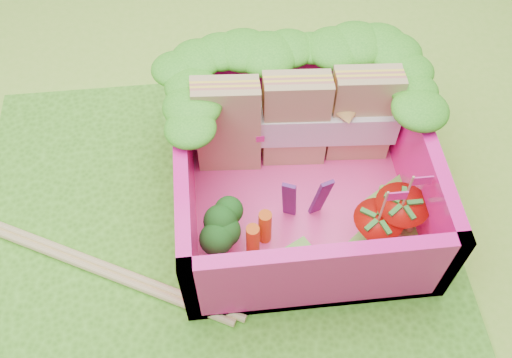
{
  "coord_description": "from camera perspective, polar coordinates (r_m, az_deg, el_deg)",
  "views": [
    {
      "loc": [
        0.07,
        -1.43,
        2.76
      ],
      "look_at": [
        0.24,
        0.29,
        0.28
      ],
      "focal_mm": 40.0,
      "sensor_mm": 36.0,
      "label": 1
    }
  ],
  "objects": [
    {
      "name": "carrot_sticks",
      "position": [
        2.94,
        0.31,
        -5.45
      ],
      "size": [
        0.14,
        0.14,
        0.24
      ],
      "color": "orange",
      "rests_on": "bento_floor"
    },
    {
      "name": "purple_wedges",
      "position": [
        2.98,
        4.92,
        -1.96
      ],
      "size": [
        0.24,
        0.05,
        0.38
      ],
      "color": "#531C62",
      "rests_on": "bento_floor"
    },
    {
      "name": "ground",
      "position": [
        3.11,
        -3.96,
        -7.77
      ],
      "size": [
        14.0,
        14.0,
        0.0
      ],
      "primitive_type": "plane",
      "color": "#94D83D",
      "rests_on": "ground"
    },
    {
      "name": "placemat",
      "position": [
        3.1,
        -3.97,
        -7.64
      ],
      "size": [
        2.6,
        2.6,
        0.03
      ],
      "primitive_type": "cube",
      "color": "#4A9A22",
      "rests_on": "ground"
    },
    {
      "name": "broccoli",
      "position": [
        2.89,
        -3.55,
        -4.54
      ],
      "size": [
        0.34,
        0.34,
        0.26
      ],
      "color": "#638D44",
      "rests_on": "bento_floor"
    },
    {
      "name": "strawberry_right",
      "position": [
        3.05,
        13.96,
        -3.79
      ],
      "size": [
        0.27,
        0.27,
        0.51
      ],
      "color": "red",
      "rests_on": "bento_floor"
    },
    {
      "name": "bento_floor",
      "position": [
        3.23,
        4.31,
        -1.91
      ],
      "size": [
        1.3,
        1.3,
        0.05
      ],
      "primitive_type": "cube",
      "color": "#FF4197",
      "rests_on": "placemat"
    },
    {
      "name": "strawberry_left",
      "position": [
        2.99,
        11.8,
        -5.12
      ],
      "size": [
        0.25,
        0.25,
        0.49
      ],
      "color": "red",
      "rests_on": "bento_floor"
    },
    {
      "name": "bento_box",
      "position": [
        3.03,
        4.6,
        0.66
      ],
      "size": [
        1.3,
        1.3,
        0.55
      ],
      "color": "#FF1592",
      "rests_on": "placemat"
    },
    {
      "name": "lettuce_ruffle",
      "position": [
        3.08,
        3.68,
        11.44
      ],
      "size": [
        1.43,
        0.77,
        0.11
      ],
      "color": "#2A931A",
      "rests_on": "bento_box"
    },
    {
      "name": "chopsticks",
      "position": [
        3.3,
        -21.13,
        -6.0
      ],
      "size": [
        2.19,
        1.15,
        0.04
      ],
      "color": "#D1BC72",
      "rests_on": "placemat"
    },
    {
      "name": "sandwich_stack",
      "position": [
        3.14,
        4.0,
        5.8
      ],
      "size": [
        1.13,
        0.25,
        0.62
      ],
      "color": "tan",
      "rests_on": "bento_floor"
    },
    {
      "name": "snap_peas",
      "position": [
        3.1,
        10.02,
        -5.26
      ],
      "size": [
        0.97,
        0.59,
        0.05
      ],
      "color": "#6DC03C",
      "rests_on": "bento_floor"
    }
  ]
}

